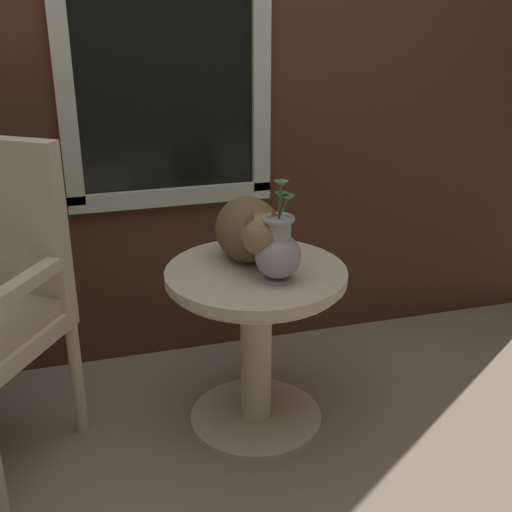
{
  "coord_description": "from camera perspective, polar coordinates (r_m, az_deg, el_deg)",
  "views": [
    {
      "loc": [
        -0.35,
        -1.9,
        1.5
      ],
      "look_at": [
        0.21,
        0.07,
        0.67
      ],
      "focal_mm": 46.06,
      "sensor_mm": 36.0,
      "label": 1
    }
  ],
  "objects": [
    {
      "name": "back_wall",
      "position": [
        2.63,
        -8.54,
        17.41
      ],
      "size": [
        4.0,
        0.07,
        2.6
      ],
      "color": "#47281C",
      "rests_on": "ground_plane"
    },
    {
      "name": "wicker_side_table",
      "position": [
        2.32,
        0.0,
        -5.63
      ],
      "size": [
        0.62,
        0.62,
        0.62
      ],
      "color": "beige",
      "rests_on": "ground_plane"
    },
    {
      "name": "cat",
      "position": [
        2.26,
        -0.56,
        2.27
      ],
      "size": [
        0.23,
        0.55,
        0.24
      ],
      "color": "brown",
      "rests_on": "wicker_side_table"
    },
    {
      "name": "pewter_vase_with_ivy",
      "position": [
        2.11,
        1.94,
        0.51
      ],
      "size": [
        0.15,
        0.15,
        0.35
      ],
      "color": "#99999E",
      "rests_on": "wicker_side_table"
    },
    {
      "name": "ground_plane",
      "position": [
        2.45,
        -4.46,
        -15.81
      ],
      "size": [
        6.0,
        6.0,
        0.0
      ],
      "primitive_type": "plane",
      "color": "gray"
    }
  ]
}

